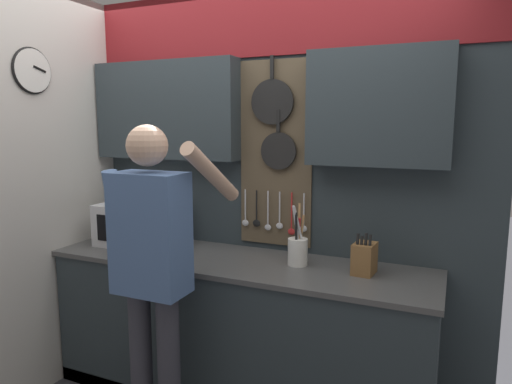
{
  "coord_description": "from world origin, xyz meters",
  "views": [
    {
      "loc": [
        1.18,
        -2.39,
        1.72
      ],
      "look_at": [
        0.04,
        0.2,
        1.28
      ],
      "focal_mm": 32.0,
      "sensor_mm": 36.0,
      "label": 1
    }
  ],
  "objects_px": {
    "microwave": "(140,224)",
    "knife_block": "(364,258)",
    "utensil_crock": "(298,249)",
    "person": "(152,258)"
  },
  "relations": [
    {
      "from": "person",
      "to": "knife_block",
      "type": "bearing_deg",
      "value": 29.78
    },
    {
      "from": "knife_block",
      "to": "person",
      "type": "xyz_separation_m",
      "value": [
        -0.99,
        -0.57,
        0.04
      ]
    },
    {
      "from": "knife_block",
      "to": "utensil_crock",
      "type": "xyz_separation_m",
      "value": [
        -0.38,
        0.0,
        0.01
      ]
    },
    {
      "from": "microwave",
      "to": "knife_block",
      "type": "relative_size",
      "value": 2.22
    },
    {
      "from": "microwave",
      "to": "person",
      "type": "relative_size",
      "value": 0.31
    },
    {
      "from": "utensil_crock",
      "to": "person",
      "type": "relative_size",
      "value": 0.21
    },
    {
      "from": "microwave",
      "to": "knife_block",
      "type": "bearing_deg",
      "value": 0.03
    },
    {
      "from": "microwave",
      "to": "knife_block",
      "type": "height_order",
      "value": "microwave"
    },
    {
      "from": "utensil_crock",
      "to": "person",
      "type": "bearing_deg",
      "value": -136.9
    },
    {
      "from": "knife_block",
      "to": "person",
      "type": "distance_m",
      "value": 1.14
    }
  ]
}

